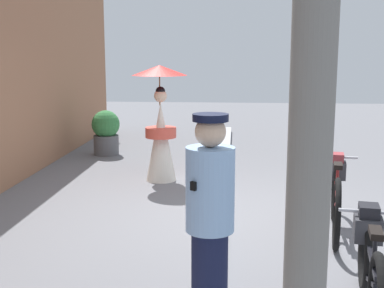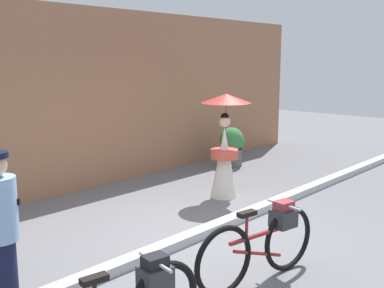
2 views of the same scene
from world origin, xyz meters
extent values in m
plane|color=slate|center=(0.00, 0.00, 0.00)|extent=(30.00, 30.00, 0.00)
cube|color=#B2B2B7|center=(0.00, 0.00, 0.06)|extent=(14.00, 0.20, 0.12)
torus|color=black|center=(-0.04, -1.41, 0.38)|extent=(0.76, 0.18, 0.76)
torus|color=black|center=(-1.01, -1.25, 0.38)|extent=(0.76, 0.18, 0.76)
cube|color=maroon|center=(-0.53, -1.33, 0.54)|extent=(0.83, 0.17, 0.04)
cube|color=maroon|center=(-0.53, -1.33, 0.33)|extent=(0.72, 0.15, 0.26)
cylinder|color=maroon|center=(-0.70, -1.30, 0.66)|extent=(0.03, 0.03, 0.31)
cube|color=black|center=(-0.70, -1.30, 0.82)|extent=(0.23, 0.12, 0.05)
cylinder|color=silver|center=(-0.14, -1.39, 0.80)|extent=(0.11, 0.48, 0.03)
cube|color=#333338|center=(-0.14, -1.39, 0.65)|extent=(0.29, 0.26, 0.20)
cube|color=maroon|center=(-0.14, -1.39, 0.78)|extent=(0.22, 0.19, 0.14)
torus|color=black|center=(-1.92, -1.31, 0.35)|extent=(0.70, 0.18, 0.70)
cube|color=black|center=(-2.39, -1.24, 0.49)|extent=(0.81, 0.17, 0.04)
cube|color=black|center=(-2.39, -1.24, 0.30)|extent=(0.71, 0.15, 0.26)
cylinder|color=black|center=(-2.57, -1.21, 0.60)|extent=(0.03, 0.03, 0.28)
cube|color=black|center=(-2.57, -1.21, 0.74)|extent=(0.23, 0.12, 0.05)
cylinder|color=silver|center=(-2.01, -1.30, 0.72)|extent=(0.11, 0.48, 0.03)
cube|color=#333338|center=(-2.01, -1.30, 0.58)|extent=(0.29, 0.26, 0.20)
cube|color=black|center=(-2.01, -1.30, 0.71)|extent=(0.22, 0.19, 0.14)
cylinder|color=#141938|center=(-2.75, -0.02, 0.39)|extent=(0.26, 0.26, 0.79)
cylinder|color=#8CB2E0|center=(-2.75, -0.02, 1.08)|extent=(0.34, 0.34, 0.59)
sphere|color=#D8B293|center=(-2.75, -0.02, 1.49)|extent=(0.21, 0.21, 0.21)
cylinder|color=black|center=(-2.75, -0.02, 1.58)|extent=(0.25, 0.25, 0.05)
cube|color=black|center=(-2.75, -0.02, 1.14)|extent=(0.33, 0.25, 0.06)
cone|color=silver|center=(1.75, 0.98, 0.63)|extent=(0.48, 0.48, 1.25)
cylinder|color=#D14C3D|center=(1.75, 0.98, 0.78)|extent=(0.49, 0.49, 0.16)
sphere|color=beige|center=(1.75, 0.98, 1.35)|extent=(0.20, 0.20, 0.20)
sphere|color=black|center=(1.75, 0.98, 1.42)|extent=(0.15, 0.15, 0.15)
cylinder|color=olive|center=(1.80, 0.99, 1.47)|extent=(0.02, 0.02, 0.55)
cone|color=red|center=(1.80, 0.99, 1.75)|extent=(0.87, 0.87, 0.16)
cylinder|color=#59595B|center=(3.76, 2.38, 0.20)|extent=(0.50, 0.50, 0.39)
sphere|color=#387F42|center=(3.76, 2.38, 0.61)|extent=(0.56, 0.56, 0.56)
sphere|color=#387F42|center=(3.90, 2.30, 0.54)|extent=(0.31, 0.31, 0.31)
camera|label=1|loc=(-6.15, -0.19, 2.01)|focal=47.77mm
camera|label=2|loc=(-4.50, -4.03, 2.41)|focal=43.42mm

